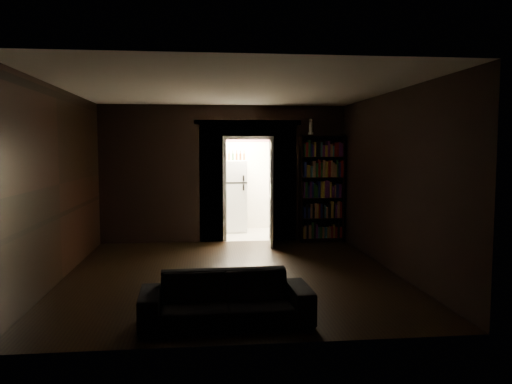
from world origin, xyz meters
TOP-DOWN VIEW (x-y plane):
  - ground at (0.00, 0.00)m, footprint 5.50×5.50m
  - room_walls at (-0.01, 1.07)m, footprint 5.02×5.61m
  - kitchen_alcove at (0.50, 3.87)m, footprint 2.20×1.80m
  - sofa at (-0.19, -2.10)m, footprint 1.90×0.88m
  - bookshelf at (2.00, 2.59)m, footprint 0.90×0.32m
  - refrigerator at (0.20, 4.03)m, footprint 0.93×0.90m
  - door at (0.92, 2.31)m, footprint 0.15×0.85m
  - figurine at (1.75, 2.51)m, footprint 0.11×0.11m
  - bottles at (0.26, 4.01)m, footprint 0.57×0.08m

SIDE VIEW (x-z plane):
  - ground at x=0.00m, z-range 0.00..0.00m
  - sofa at x=-0.19m, z-range 0.00..0.72m
  - refrigerator at x=0.20m, z-range 0.00..1.65m
  - door at x=0.92m, z-range 0.00..2.05m
  - bookshelf at x=2.00m, z-range 0.00..2.20m
  - kitchen_alcove at x=0.50m, z-range -0.09..2.51m
  - room_walls at x=-0.01m, z-range 0.26..3.10m
  - bottles at x=0.26m, z-range 1.65..1.88m
  - figurine at x=1.75m, z-range 2.20..2.52m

